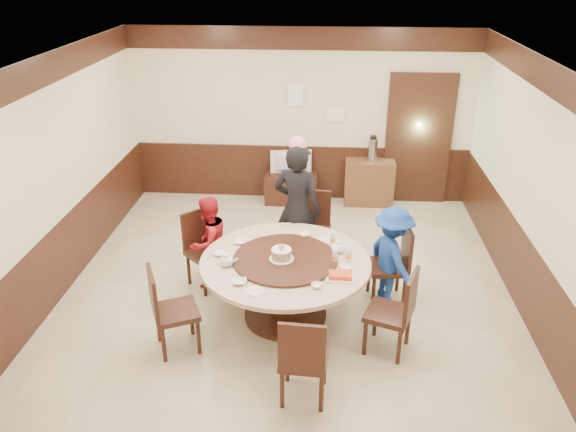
# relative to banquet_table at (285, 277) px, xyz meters

# --- Properties ---
(room) EXTENTS (6.00, 6.04, 2.84)m
(room) POSITION_rel_banquet_table_xyz_m (-0.01, 0.55, 0.55)
(room) COLOR #C0B499
(room) RESTS_ON ground
(banquet_table) EXTENTS (1.89, 1.89, 0.78)m
(banquet_table) POSITION_rel_banquet_table_xyz_m (0.00, 0.00, 0.00)
(banquet_table) COLOR black
(banquet_table) RESTS_ON ground
(chair_0) EXTENTS (0.49, 0.48, 0.97)m
(chair_0) POSITION_rel_banquet_table_xyz_m (1.20, 0.45, -0.23)
(chair_0) COLOR black
(chair_0) RESTS_ON ground
(chair_1) EXTENTS (0.51, 0.51, 0.97)m
(chair_1) POSITION_rel_banquet_table_xyz_m (0.26, 1.32, -0.23)
(chair_1) COLOR black
(chair_1) RESTS_ON ground
(chair_2) EXTENTS (0.62, 0.62, 0.97)m
(chair_2) POSITION_rel_banquet_table_xyz_m (-1.03, 0.63, -0.23)
(chair_2) COLOR black
(chair_2) RESTS_ON ground
(chair_3) EXTENTS (0.59, 0.58, 0.97)m
(chair_3) POSITION_rel_banquet_table_xyz_m (-1.11, -0.64, -0.23)
(chair_3) COLOR black
(chair_3) RESTS_ON ground
(chair_4) EXTENTS (0.47, 0.48, 0.97)m
(chair_4) POSITION_rel_banquet_table_xyz_m (0.27, -1.28, -0.23)
(chair_4) COLOR black
(chair_4) RESTS_ON ground
(chair_5) EXTENTS (0.57, 0.57, 0.97)m
(chair_5) POSITION_rel_banquet_table_xyz_m (1.13, -0.51, -0.23)
(chair_5) COLOR black
(chair_5) RESTS_ON ground
(person_standing) EXTENTS (0.74, 0.61, 1.74)m
(person_standing) POSITION_rel_banquet_table_xyz_m (0.07, 1.09, 0.34)
(person_standing) COLOR black
(person_standing) RESTS_ON ground
(person_red) EXTENTS (0.69, 0.73, 1.18)m
(person_red) POSITION_rel_banquet_table_xyz_m (-1.00, 0.64, 0.06)
(person_red) COLOR #A2151E
(person_red) RESTS_ON ground
(person_blue) EXTENTS (0.78, 0.92, 1.24)m
(person_blue) POSITION_rel_banquet_table_xyz_m (1.21, 0.38, 0.09)
(person_blue) COLOR #173B97
(person_blue) RESTS_ON ground
(birthday_cake) EXTENTS (0.27, 0.27, 0.19)m
(birthday_cake) POSITION_rel_banquet_table_xyz_m (-0.04, -0.03, 0.31)
(birthday_cake) COLOR white
(birthday_cake) RESTS_ON banquet_table
(teapot_left) EXTENTS (0.17, 0.15, 0.13)m
(teapot_left) POSITION_rel_banquet_table_xyz_m (-0.63, -0.17, 0.28)
(teapot_left) COLOR white
(teapot_left) RESTS_ON banquet_table
(teapot_right) EXTENTS (0.17, 0.15, 0.13)m
(teapot_right) POSITION_rel_banquet_table_xyz_m (0.57, 0.22, 0.28)
(teapot_right) COLOR white
(teapot_right) RESTS_ON banquet_table
(bowl_0) EXTENTS (0.14, 0.14, 0.03)m
(bowl_0) POSITION_rel_banquet_table_xyz_m (-0.56, 0.35, 0.23)
(bowl_0) COLOR white
(bowl_0) RESTS_ON banquet_table
(bowl_1) EXTENTS (0.12, 0.12, 0.04)m
(bowl_1) POSITION_rel_banquet_table_xyz_m (0.36, -0.52, 0.24)
(bowl_1) COLOR white
(bowl_1) RESTS_ON banquet_table
(bowl_2) EXTENTS (0.15, 0.15, 0.04)m
(bowl_2) POSITION_rel_banquet_table_xyz_m (-0.43, -0.51, 0.23)
(bowl_2) COLOR white
(bowl_2) RESTS_ON banquet_table
(bowl_3) EXTENTS (0.14, 0.14, 0.04)m
(bowl_3) POSITION_rel_banquet_table_xyz_m (0.66, -0.15, 0.24)
(bowl_3) COLOR white
(bowl_3) RESTS_ON banquet_table
(bowl_4) EXTENTS (0.14, 0.14, 0.03)m
(bowl_4) POSITION_rel_banquet_table_xyz_m (-0.74, 0.06, 0.23)
(bowl_4) COLOR white
(bowl_4) RESTS_ON banquet_table
(bowl_5) EXTENTS (0.15, 0.15, 0.05)m
(bowl_5) POSITION_rel_banquet_table_xyz_m (0.19, 0.59, 0.24)
(bowl_5) COLOR white
(bowl_5) RESTS_ON banquet_table
(saucer_near) EXTENTS (0.18, 0.18, 0.01)m
(saucer_near) POSITION_rel_banquet_table_xyz_m (-0.25, -0.65, 0.22)
(saucer_near) COLOR white
(saucer_near) RESTS_ON banquet_table
(saucer_far) EXTENTS (0.18, 0.18, 0.01)m
(saucer_far) POSITION_rel_banquet_table_xyz_m (0.45, 0.50, 0.22)
(saucer_far) COLOR white
(saucer_far) RESTS_ON banquet_table
(shrimp_platter) EXTENTS (0.30, 0.20, 0.06)m
(shrimp_platter) POSITION_rel_banquet_table_xyz_m (0.60, -0.34, 0.24)
(shrimp_platter) COLOR white
(shrimp_platter) RESTS_ON banquet_table
(bottle_0) EXTENTS (0.06, 0.06, 0.16)m
(bottle_0) POSITION_rel_banquet_table_xyz_m (0.54, -0.01, 0.30)
(bottle_0) COLOR white
(bottle_0) RESTS_ON banquet_table
(bottle_1) EXTENTS (0.06, 0.06, 0.16)m
(bottle_1) POSITION_rel_banquet_table_xyz_m (0.69, 0.02, 0.30)
(bottle_1) COLOR white
(bottle_1) RESTS_ON banquet_table
(bottle_2) EXTENTS (0.06, 0.06, 0.16)m
(bottle_2) POSITION_rel_banquet_table_xyz_m (0.52, 0.38, 0.30)
(bottle_2) COLOR white
(bottle_2) RESTS_ON banquet_table
(tv_stand) EXTENTS (0.85, 0.45, 0.50)m
(tv_stand) POSITION_rel_banquet_table_xyz_m (-0.16, 3.28, -0.28)
(tv_stand) COLOR black
(tv_stand) RESTS_ON ground
(television) EXTENTS (0.68, 0.19, 0.39)m
(television) POSITION_rel_banquet_table_xyz_m (-0.16, 3.28, 0.16)
(television) COLOR gray
(television) RESTS_ON tv_stand
(side_cabinet) EXTENTS (0.80, 0.40, 0.75)m
(side_cabinet) POSITION_rel_banquet_table_xyz_m (1.13, 3.31, -0.16)
(side_cabinet) COLOR brown
(side_cabinet) RESTS_ON ground
(thermos) EXTENTS (0.15, 0.15, 0.38)m
(thermos) POSITION_rel_banquet_table_xyz_m (1.15, 3.31, 0.41)
(thermos) COLOR silver
(thermos) RESTS_ON side_cabinet
(notice_left) EXTENTS (0.25, 0.00, 0.35)m
(notice_left) POSITION_rel_banquet_table_xyz_m (-0.12, 3.49, 1.22)
(notice_left) COLOR white
(notice_left) RESTS_ON room
(notice_right) EXTENTS (0.30, 0.00, 0.22)m
(notice_right) POSITION_rel_banquet_table_xyz_m (0.53, 3.49, 0.92)
(notice_right) COLOR white
(notice_right) RESTS_ON room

